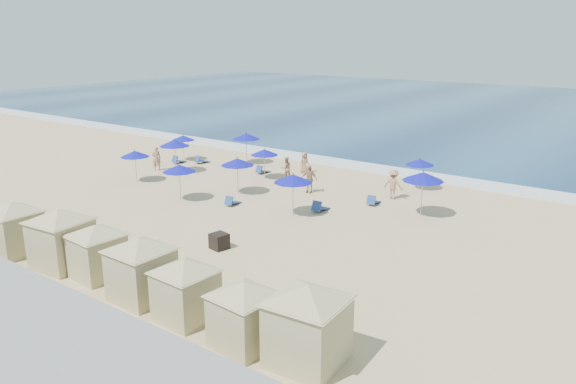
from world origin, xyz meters
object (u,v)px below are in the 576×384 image
object	(u,v)px
cabana_5	(244,306)
umbrella_4	(264,152)
umbrella_6	(179,168)
umbrella_1	(174,143)
beachgoer_3	(393,184)
umbrella_0	(183,138)
umbrella_5	(237,162)
umbrella_3	(135,154)
cabana_0	(14,221)
cabana_4	(185,282)
beachgoer_2	(309,179)
cabana_6	(308,314)
cabana_2	(97,244)
beachgoer_4	(304,163)
beachgoer_1	(286,168)
umbrella_8	(420,162)
cabana_1	(60,231)
beachgoer_0	(156,158)
umbrella_2	(246,136)
umbrella_7	(293,178)
cabana_3	(141,261)
trash_bin	(219,241)

from	to	relation	value
cabana_5	umbrella_4	bearing A→B (deg)	127.13
umbrella_6	umbrella_4	bearing A→B (deg)	83.08
umbrella_1	beachgoer_3	world-z (taller)	umbrella_1
umbrella_0	umbrella_5	bearing A→B (deg)	-25.47
umbrella_0	umbrella_4	xyz separation A→B (m)	(9.11, -0.78, 0.08)
umbrella_3	umbrella_1	bearing A→B (deg)	86.92
cabana_0	cabana_4	xyz separation A→B (m)	(11.19, 0.30, -0.12)
beachgoer_3	beachgoer_2	bearing A→B (deg)	17.96
cabana_6	umbrella_0	size ratio (longest dim) A/B	2.18
cabana_2	cabana_5	world-z (taller)	cabana_2
cabana_6	umbrella_1	xyz separation A→B (m)	(-22.22, 14.86, 0.55)
umbrella_4	cabana_0	bearing A→B (deg)	-92.14
umbrella_3	umbrella_5	size ratio (longest dim) A/B	0.94
umbrella_1	beachgoer_4	xyz separation A→B (m)	(7.83, 5.57, -1.45)
cabana_6	umbrella_0	xyz separation A→B (m)	(-24.77, 18.10, 0.18)
cabana_2	beachgoer_1	distance (m)	18.47
umbrella_1	umbrella_3	size ratio (longest dim) A/B	1.13
cabana_5	umbrella_0	size ratio (longest dim) A/B	1.86
umbrella_4	umbrella_8	size ratio (longest dim) A/B	1.03
cabana_1	cabana_4	size ratio (longest dim) A/B	1.15
cabana_6	beachgoer_2	xyz separation A→B (m)	(-11.09, 16.26, -0.78)
cabana_4	beachgoer_0	size ratio (longest dim) A/B	2.24
cabana_1	cabana_6	bearing A→B (deg)	0.93
umbrella_0	beachgoer_0	distance (m)	3.82
cabana_0	beachgoer_0	world-z (taller)	cabana_0
umbrella_1	beachgoer_1	distance (m)	8.63
cabana_1	umbrella_5	xyz separation A→B (m)	(-1.55, 13.48, 0.43)
umbrella_1	umbrella_6	bearing A→B (deg)	-40.34
umbrella_1	umbrella_4	distance (m)	7.01
umbrella_2	umbrella_8	bearing A→B (deg)	3.52
cabana_2	cabana_4	world-z (taller)	cabana_2
umbrella_3	beachgoer_1	distance (m)	10.59
cabana_4	umbrella_7	bearing A→B (deg)	108.33
cabana_4	beachgoer_4	bearing A→B (deg)	114.05
cabana_3	beachgoer_4	distance (m)	21.69
cabana_1	cabana_5	bearing A→B (deg)	-1.10
umbrella_6	beachgoer_1	size ratio (longest dim) A/B	1.46
cabana_2	umbrella_8	xyz separation A→B (m)	(5.22, 21.10, 0.41)
umbrella_6	beachgoer_0	bearing A→B (deg)	148.84
umbrella_0	umbrella_7	bearing A→B (deg)	-22.02
trash_bin	beachgoer_4	size ratio (longest dim) A/B	0.48
cabana_0	umbrella_0	size ratio (longest dim) A/B	2.04
cabana_5	umbrella_2	xyz separation A→B (m)	(-17.66, 20.68, 0.76)
umbrella_3	umbrella_4	bearing A→B (deg)	41.40
cabana_4	cabana_5	size ratio (longest dim) A/B	1.01
beachgoer_4	umbrella_1	bearing A→B (deg)	146.03
umbrella_2	cabana_3	bearing A→B (deg)	-59.22
trash_bin	cabana_4	xyz separation A→B (m)	(3.83, -5.78, 1.08)
cabana_4	cabana_2	bearing A→B (deg)	176.68
umbrella_6	beachgoer_1	xyz separation A→B (m)	(2.16, 8.12, -1.24)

